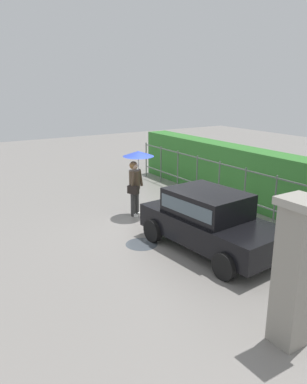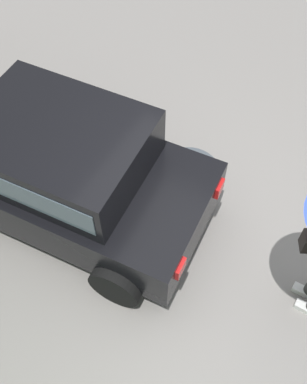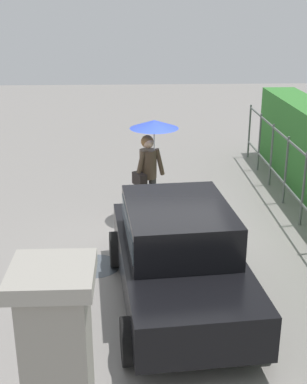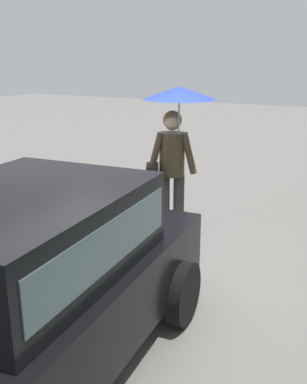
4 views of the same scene
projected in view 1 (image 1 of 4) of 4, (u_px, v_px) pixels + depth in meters
The scene contains 7 objects.
ground_plane at pixel (165, 231), 10.58m from camera, with size 40.00×40.00×0.00m, color gray.
car at pixel (209, 218), 9.25m from camera, with size 3.85×2.12×1.48m.
pedestrian at pixel (136, 170), 11.47m from camera, with size 0.95×0.95×2.04m.
gate_pillar at pixel (294, 272), 5.72m from camera, with size 0.60×0.60×2.42m.
fence_section at pixel (231, 185), 12.27m from camera, with size 10.86×0.05×1.50m.
hedge_row at pixel (251, 177), 12.67m from camera, with size 11.81×0.90×1.90m, color #387F33.
puddle_near at pixel (142, 244), 9.72m from camera, with size 0.83×0.83×0.00m, color #4C545B.
Camera 1 is at (8.17, -5.52, 4.00)m, focal length 35.16 mm.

